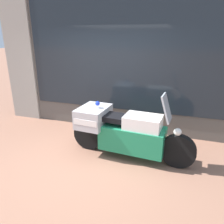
% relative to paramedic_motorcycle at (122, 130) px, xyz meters
% --- Properties ---
extents(ground_plane, '(60.00, 60.00, 0.00)m').
position_rel_paramedic_motorcycle_xyz_m(ground_plane, '(-0.73, -0.60, -0.54)').
color(ground_plane, '#8E604C').
extents(shop_building, '(5.84, 0.55, 3.75)m').
position_rel_paramedic_motorcycle_xyz_m(shop_building, '(-1.11, 1.40, 1.34)').
color(shop_building, '#56514C').
rests_on(shop_building, ground).
extents(window_display, '(4.55, 0.30, 1.97)m').
position_rel_paramedic_motorcycle_xyz_m(window_display, '(-0.38, 1.43, -0.07)').
color(window_display, slate).
rests_on(window_display, ground).
extents(paramedic_motorcycle, '(2.44, 0.77, 1.33)m').
position_rel_paramedic_motorcycle_xyz_m(paramedic_motorcycle, '(0.00, 0.00, 0.00)').
color(paramedic_motorcycle, black).
rests_on(paramedic_motorcycle, ground).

